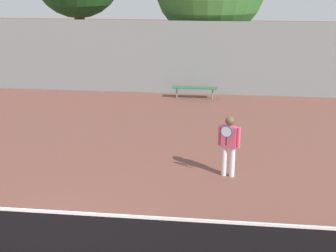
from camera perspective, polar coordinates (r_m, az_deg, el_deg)
The scene contains 4 objects.
tennis_net at distance 9.12m, azimuth -15.30°, elevation -12.49°, with size 11.66×0.09×0.98m.
tennis_player at distance 12.11m, azimuth 7.44°, elevation -1.99°, with size 0.57×0.47×1.63m.
bench_courtside_near at distance 20.00m, azimuth 3.26°, elevation 4.62°, with size 1.91×0.40×0.49m.
back_fence at distance 20.86m, azimuth -2.21°, elevation 8.38°, with size 29.99×0.06×3.19m.
Camera 1 is at (3.24, -7.24, 5.00)m, focal length 50.00 mm.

